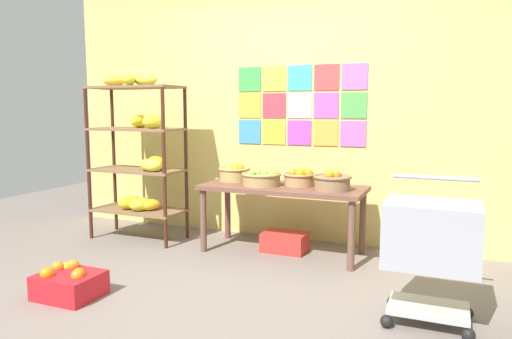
{
  "coord_description": "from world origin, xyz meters",
  "views": [
    {
      "loc": [
        1.69,
        -3.02,
        1.34
      ],
      "look_at": [
        0.14,
        0.68,
        0.83
      ],
      "focal_mm": 33.29,
      "sensor_mm": 36.0,
      "label": 1
    }
  ],
  "objects_px": {
    "fruit_basket_right": "(235,173)",
    "fruit_basket_back_left": "(332,181)",
    "produce_crate_under_table": "(285,242)",
    "orange_crate_foreground": "(69,283)",
    "banana_shelf_unit": "(140,153)",
    "fruit_basket_centre": "(261,178)",
    "display_table": "(283,194)",
    "shopping_cart": "(431,239)",
    "fruit_basket_left": "(299,177)"
  },
  "relations": [
    {
      "from": "banana_shelf_unit",
      "to": "orange_crate_foreground",
      "type": "distance_m",
      "value": 1.74
    },
    {
      "from": "fruit_basket_centre",
      "to": "orange_crate_foreground",
      "type": "bearing_deg",
      "value": -119.29
    },
    {
      "from": "display_table",
      "to": "fruit_basket_centre",
      "type": "bearing_deg",
      "value": -163.84
    },
    {
      "from": "banana_shelf_unit",
      "to": "produce_crate_under_table",
      "type": "distance_m",
      "value": 1.72
    },
    {
      "from": "display_table",
      "to": "fruit_basket_back_left",
      "type": "distance_m",
      "value": 0.51
    },
    {
      "from": "produce_crate_under_table",
      "to": "shopping_cart",
      "type": "height_order",
      "value": "shopping_cart"
    },
    {
      "from": "fruit_basket_back_left",
      "to": "shopping_cart",
      "type": "bearing_deg",
      "value": -48.94
    },
    {
      "from": "fruit_basket_back_left",
      "to": "fruit_basket_centre",
      "type": "relative_size",
      "value": 0.9
    },
    {
      "from": "fruit_basket_back_left",
      "to": "orange_crate_foreground",
      "type": "height_order",
      "value": "fruit_basket_back_left"
    },
    {
      "from": "produce_crate_under_table",
      "to": "fruit_basket_right",
      "type": "bearing_deg",
      "value": 173.7
    },
    {
      "from": "shopping_cart",
      "to": "banana_shelf_unit",
      "type": "bearing_deg",
      "value": 161.96
    },
    {
      "from": "fruit_basket_right",
      "to": "fruit_basket_centre",
      "type": "bearing_deg",
      "value": -24.9
    },
    {
      "from": "banana_shelf_unit",
      "to": "fruit_basket_right",
      "type": "distance_m",
      "value": 1.01
    },
    {
      "from": "banana_shelf_unit",
      "to": "display_table",
      "type": "xyz_separation_m",
      "value": [
        1.5,
        0.12,
        -0.34
      ]
    },
    {
      "from": "fruit_basket_centre",
      "to": "display_table",
      "type": "bearing_deg",
      "value": 16.16
    },
    {
      "from": "fruit_basket_left",
      "to": "fruit_basket_right",
      "type": "relative_size",
      "value": 0.95
    },
    {
      "from": "fruit_basket_back_left",
      "to": "produce_crate_under_table",
      "type": "xyz_separation_m",
      "value": [
        -0.47,
        0.1,
        -0.63
      ]
    },
    {
      "from": "display_table",
      "to": "orange_crate_foreground",
      "type": "distance_m",
      "value": 1.96
    },
    {
      "from": "display_table",
      "to": "produce_crate_under_table",
      "type": "xyz_separation_m",
      "value": [
        0.01,
        0.04,
        -0.47
      ]
    },
    {
      "from": "fruit_basket_right",
      "to": "orange_crate_foreground",
      "type": "height_order",
      "value": "fruit_basket_right"
    },
    {
      "from": "fruit_basket_right",
      "to": "fruit_basket_centre",
      "type": "xyz_separation_m",
      "value": [
        0.34,
        -0.16,
        -0.02
      ]
    },
    {
      "from": "produce_crate_under_table",
      "to": "orange_crate_foreground",
      "type": "bearing_deg",
      "value": -122.93
    },
    {
      "from": "fruit_basket_left",
      "to": "orange_crate_foreground",
      "type": "xyz_separation_m",
      "value": [
        -1.19,
        -1.66,
        -0.61
      ]
    },
    {
      "from": "produce_crate_under_table",
      "to": "orange_crate_foreground",
      "type": "distance_m",
      "value": 1.95
    },
    {
      "from": "display_table",
      "to": "produce_crate_under_table",
      "type": "height_order",
      "value": "display_table"
    },
    {
      "from": "orange_crate_foreground",
      "to": "display_table",
      "type": "bearing_deg",
      "value": 56.53
    },
    {
      "from": "banana_shelf_unit",
      "to": "shopping_cart",
      "type": "relative_size",
      "value": 1.86
    },
    {
      "from": "fruit_basket_right",
      "to": "fruit_basket_back_left",
      "type": "height_order",
      "value": "fruit_basket_back_left"
    },
    {
      "from": "fruit_basket_right",
      "to": "fruit_basket_back_left",
      "type": "distance_m",
      "value": 1.03
    },
    {
      "from": "produce_crate_under_table",
      "to": "orange_crate_foreground",
      "type": "xyz_separation_m",
      "value": [
        -1.06,
        -1.64,
        0.01
      ]
    },
    {
      "from": "display_table",
      "to": "orange_crate_foreground",
      "type": "height_order",
      "value": "display_table"
    },
    {
      "from": "fruit_basket_left",
      "to": "fruit_basket_back_left",
      "type": "height_order",
      "value": "fruit_basket_back_left"
    },
    {
      "from": "fruit_basket_right",
      "to": "fruit_basket_back_left",
      "type": "bearing_deg",
      "value": -9.15
    },
    {
      "from": "fruit_basket_back_left",
      "to": "produce_crate_under_table",
      "type": "height_order",
      "value": "fruit_basket_back_left"
    },
    {
      "from": "banana_shelf_unit",
      "to": "fruit_basket_centre",
      "type": "relative_size",
      "value": 4.57
    },
    {
      "from": "banana_shelf_unit",
      "to": "fruit_basket_left",
      "type": "distance_m",
      "value": 1.66
    },
    {
      "from": "fruit_basket_right",
      "to": "shopping_cart",
      "type": "distance_m",
      "value": 2.21
    },
    {
      "from": "fruit_basket_back_left",
      "to": "orange_crate_foreground",
      "type": "bearing_deg",
      "value": -134.95
    },
    {
      "from": "fruit_basket_right",
      "to": "fruit_basket_centre",
      "type": "relative_size",
      "value": 0.86
    },
    {
      "from": "display_table",
      "to": "fruit_basket_left",
      "type": "height_order",
      "value": "fruit_basket_left"
    },
    {
      "from": "fruit_basket_left",
      "to": "fruit_basket_centre",
      "type": "distance_m",
      "value": 0.35
    },
    {
      "from": "banana_shelf_unit",
      "to": "fruit_basket_left",
      "type": "bearing_deg",
      "value": 6.46
    },
    {
      "from": "banana_shelf_unit",
      "to": "fruit_basket_left",
      "type": "relative_size",
      "value": 5.56
    },
    {
      "from": "fruit_basket_back_left",
      "to": "orange_crate_foreground",
      "type": "distance_m",
      "value": 2.25
    },
    {
      "from": "fruit_basket_centre",
      "to": "fruit_basket_back_left",
      "type": "bearing_deg",
      "value": -0.28
    },
    {
      "from": "banana_shelf_unit",
      "to": "produce_crate_under_table",
      "type": "bearing_deg",
      "value": 6.07
    },
    {
      "from": "display_table",
      "to": "shopping_cart",
      "type": "distance_m",
      "value": 1.71
    },
    {
      "from": "shopping_cart",
      "to": "fruit_basket_right",
      "type": "bearing_deg",
      "value": 148.55
    },
    {
      "from": "banana_shelf_unit",
      "to": "fruit_basket_back_left",
      "type": "height_order",
      "value": "banana_shelf_unit"
    },
    {
      "from": "banana_shelf_unit",
      "to": "shopping_cart",
      "type": "bearing_deg",
      "value": -18.21
    }
  ]
}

